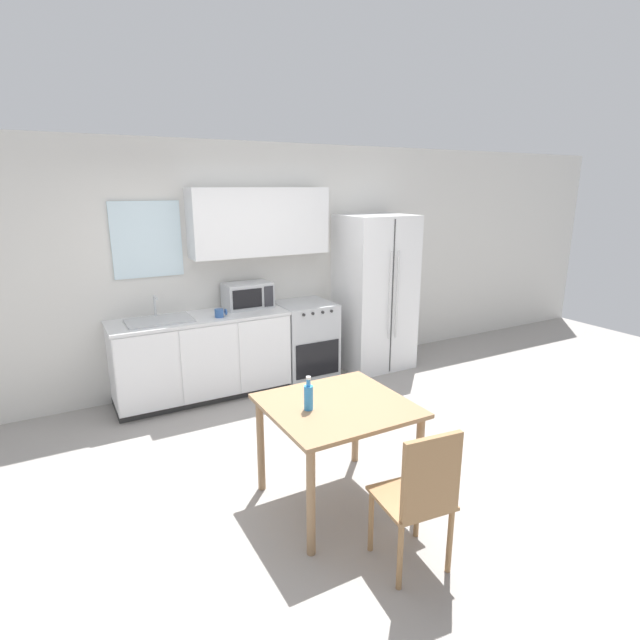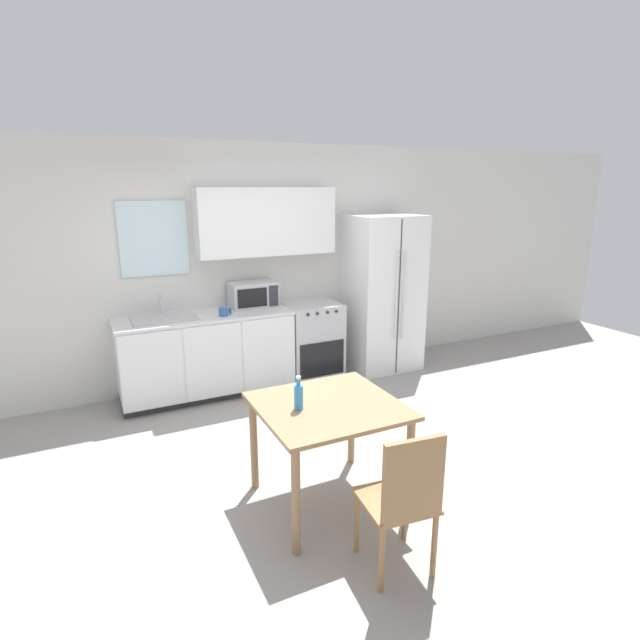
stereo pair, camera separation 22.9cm
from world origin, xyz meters
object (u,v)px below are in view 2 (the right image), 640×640
oven_range (311,340)px  microwave (253,295)px  refrigerator (382,293)px  dining_chair_near (405,495)px  drink_bottle (299,396)px  coffee_mug (224,312)px  dining_table (328,419)px

oven_range → microwave: (-0.65, 0.12, 0.59)m
refrigerator → microwave: 1.62m
oven_range → refrigerator: bearing=-2.8°
dining_chair_near → oven_range: bearing=80.6°
dining_chair_near → drink_bottle: bearing=114.4°
refrigerator → oven_range: bearing=177.2°
refrigerator → dining_chair_near: size_ratio=2.04×
microwave → drink_bottle: microwave is taller
oven_range → microwave: 0.89m
oven_range → coffee_mug: 1.17m
refrigerator → drink_bottle: 3.06m
refrigerator → dining_chair_near: bearing=-120.6°
drink_bottle → coffee_mug: bearing=87.6°
oven_range → refrigerator: refrigerator is taller
dining_table → dining_chair_near: size_ratio=1.03×
microwave → drink_bottle: bearing=-101.7°
coffee_mug → dining_table: coffee_mug is taller
coffee_mug → dining_table: size_ratio=0.13×
oven_range → dining_table: 2.47m
microwave → drink_bottle: (-0.49, -2.39, -0.19)m
refrigerator → dining_table: (-1.88, -2.24, -0.30)m
dining_chair_near → drink_bottle: size_ratio=3.91×
refrigerator → dining_chair_near: refrigerator is taller
oven_range → dining_chair_near: (-0.87, -3.12, 0.08)m
microwave → coffee_mug: bearing=-148.5°
microwave → coffee_mug: microwave is taller
microwave → refrigerator: bearing=-5.9°
refrigerator → drink_bottle: bearing=-133.3°
oven_range → microwave: microwave is taller
microwave → coffee_mug: (-0.40, -0.25, -0.10)m
dining_table → coffee_mug: bearing=93.4°
microwave → dining_table: size_ratio=0.54×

